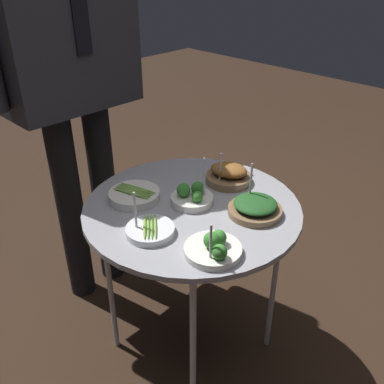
{
  "coord_description": "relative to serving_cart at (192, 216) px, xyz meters",
  "views": [
    {
      "loc": [
        -0.85,
        -0.83,
        1.4
      ],
      "look_at": [
        0.0,
        0.0,
        0.71
      ],
      "focal_mm": 40.0,
      "sensor_mm": 36.0,
      "label": 1
    }
  ],
  "objects": [
    {
      "name": "ground_plane",
      "position": [
        0.0,
        0.0,
        -0.62
      ],
      "size": [
        8.0,
        8.0,
        0.0
      ],
      "primitive_type": "plane",
      "color": "black"
    },
    {
      "name": "serving_cart",
      "position": [
        0.0,
        0.0,
        0.0
      ],
      "size": [
        0.71,
        0.71,
        0.66
      ],
      "color": "#939399",
      "rests_on": "ground_plane"
    },
    {
      "name": "bowl_broccoli_far_rim",
      "position": [
        0.01,
        0.01,
        0.07
      ],
      "size": [
        0.14,
        0.14,
        0.16
      ],
      "color": "silver",
      "rests_on": "serving_cart"
    },
    {
      "name": "bowl_broccoli_back_right",
      "position": [
        -0.14,
        -0.22,
        0.06
      ],
      "size": [
        0.16,
        0.16,
        0.13
      ],
      "color": "silver",
      "rests_on": "serving_cart"
    },
    {
      "name": "bowl_asparagus_front_center",
      "position": [
        -0.11,
        0.16,
        0.06
      ],
      "size": [
        0.17,
        0.17,
        0.04
      ],
      "color": "silver",
      "rests_on": "serving_cart"
    },
    {
      "name": "bowl_spinach_center",
      "position": [
        0.1,
        -0.18,
        0.07
      ],
      "size": [
        0.17,
        0.17,
        0.15
      ],
      "color": "brown",
      "rests_on": "serving_cart"
    },
    {
      "name": "bowl_roast_front_right",
      "position": [
        0.2,
        0.02,
        0.07
      ],
      "size": [
        0.16,
        0.16,
        0.13
      ],
      "color": "brown",
      "rests_on": "serving_cart"
    },
    {
      "name": "bowl_asparagus_mid_left",
      "position": [
        -0.2,
        -0.02,
        0.06
      ],
      "size": [
        0.15,
        0.15,
        0.14
      ],
      "color": "silver",
      "rests_on": "serving_cart"
    },
    {
      "name": "waiter_figure",
      "position": [
        -0.04,
        0.59,
        0.49
      ],
      "size": [
        0.65,
        0.24,
        1.75
      ],
      "color": "black",
      "rests_on": "ground_plane"
    }
  ]
}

